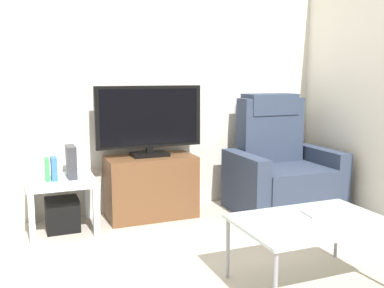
{
  "coord_description": "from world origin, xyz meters",
  "views": [
    {
      "loc": [
        -1.0,
        -2.75,
        1.26
      ],
      "look_at": [
        0.3,
        0.5,
        0.7
      ],
      "focal_mm": 40.4,
      "sensor_mm": 36.0,
      "label": 1
    }
  ],
  "objects": [
    {
      "name": "wall_back",
      "position": [
        0.0,
        1.13,
        1.3
      ],
      "size": [
        6.4,
        0.06,
        2.6
      ],
      "primitive_type": "cube",
      "color": "beige",
      "rests_on": "ground"
    },
    {
      "name": "book_middle",
      "position": [
        -0.78,
        0.78,
        0.52
      ],
      "size": [
        0.04,
        0.13,
        0.19
      ],
      "primitive_type": "cube",
      "color": "#3366B2",
      "rests_on": "side_table"
    },
    {
      "name": "television",
      "position": [
        0.05,
        0.88,
        0.88
      ],
      "size": [
        0.95,
        0.2,
        0.62
      ],
      "color": "black",
      "rests_on": "tv_stand"
    },
    {
      "name": "subwoofer_box",
      "position": [
        -0.73,
        0.8,
        0.13
      ],
      "size": [
        0.26,
        0.26,
        0.26
      ],
      "primitive_type": "cube",
      "color": "black",
      "rests_on": "ground"
    },
    {
      "name": "cell_phone",
      "position": [
        0.63,
        -0.65,
        0.42
      ],
      "size": [
        0.09,
        0.16,
        0.01
      ],
      "primitive_type": "cube",
      "rotation": [
        0.0,
        0.0,
        -0.11
      ],
      "color": "#B7B7BC",
      "rests_on": "coffee_table"
    },
    {
      "name": "ground_plane",
      "position": [
        0.0,
        0.0,
        0.0
      ],
      "size": [
        6.4,
        6.4,
        0.0
      ],
      "primitive_type": "plane",
      "color": "#B2A899"
    },
    {
      "name": "book_leftmost",
      "position": [
        -0.83,
        0.78,
        0.52
      ],
      "size": [
        0.03,
        0.12,
        0.18
      ],
      "primitive_type": "cube",
      "color": "#388C4C",
      "rests_on": "side_table"
    },
    {
      "name": "recliner_armchair",
      "position": [
        1.26,
        0.66,
        0.37
      ],
      "size": [
        0.98,
        0.78,
        1.08
      ],
      "rotation": [
        0.0,
        0.0,
        -0.18
      ],
      "color": "#2D384C",
      "rests_on": "ground"
    },
    {
      "name": "coffee_table",
      "position": [
        0.57,
        -0.73,
        0.39
      ],
      "size": [
        0.9,
        0.6,
        0.41
      ],
      "color": "#B2C6C1",
      "rests_on": "ground"
    },
    {
      "name": "game_console",
      "position": [
        -0.64,
        0.81,
        0.56
      ],
      "size": [
        0.07,
        0.2,
        0.26
      ],
      "primitive_type": "cube",
      "color": "#333338",
      "rests_on": "side_table"
    },
    {
      "name": "side_table",
      "position": [
        -0.73,
        0.8,
        0.36
      ],
      "size": [
        0.54,
        0.54,
        0.43
      ],
      "color": "silver",
      "rests_on": "ground"
    },
    {
      "name": "tv_stand",
      "position": [
        0.05,
        0.86,
        0.28
      ],
      "size": [
        0.78,
        0.41,
        0.55
      ],
      "color": "brown",
      "rests_on": "ground"
    }
  ]
}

